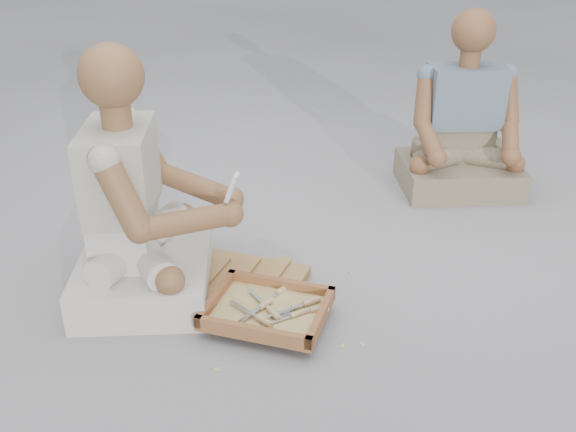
{
  "coord_description": "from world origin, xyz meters",
  "views": [
    {
      "loc": [
        -0.03,
        -2.11,
        1.43
      ],
      "look_at": [
        -0.06,
        0.17,
        0.3
      ],
      "focal_mm": 40.0,
      "sensor_mm": 36.0,
      "label": 1
    }
  ],
  "objects_px": {
    "tool_tray": "(267,310)",
    "craftsman": "(139,214)",
    "carved_panel": "(227,281)",
    "companion": "(462,133)"
  },
  "relations": [
    {
      "from": "carved_panel",
      "to": "craftsman",
      "type": "xyz_separation_m",
      "value": [
        -0.32,
        -0.03,
        0.32
      ]
    },
    {
      "from": "carved_panel",
      "to": "companion",
      "type": "distance_m",
      "value": 1.57
    },
    {
      "from": "tool_tray",
      "to": "companion",
      "type": "relative_size",
      "value": 0.55
    },
    {
      "from": "carved_panel",
      "to": "tool_tray",
      "type": "bearing_deg",
      "value": -55.34
    },
    {
      "from": "tool_tray",
      "to": "craftsman",
      "type": "distance_m",
      "value": 0.62
    },
    {
      "from": "carved_panel",
      "to": "companion",
      "type": "height_order",
      "value": "companion"
    },
    {
      "from": "craftsman",
      "to": "tool_tray",
      "type": "bearing_deg",
      "value": 60.94
    },
    {
      "from": "tool_tray",
      "to": "companion",
      "type": "height_order",
      "value": "companion"
    },
    {
      "from": "carved_panel",
      "to": "craftsman",
      "type": "relative_size",
      "value": 0.61
    },
    {
      "from": "carved_panel",
      "to": "craftsman",
      "type": "bearing_deg",
      "value": -175.14
    }
  ]
}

